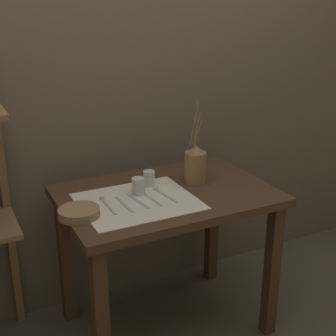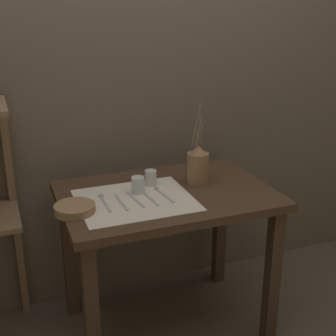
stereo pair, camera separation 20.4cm
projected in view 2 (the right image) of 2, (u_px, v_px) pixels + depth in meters
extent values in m
plane|color=brown|center=(166.00, 324.00, 2.49)|extent=(12.00, 12.00, 0.00)
cube|color=brown|center=(136.00, 85.00, 2.48)|extent=(7.00, 0.06, 2.40)
cube|color=#422D1E|center=(166.00, 196.00, 2.24)|extent=(1.01, 0.68, 0.04)
cube|color=#422D1E|center=(92.00, 318.00, 1.97)|extent=(0.06, 0.06, 0.72)
cube|color=#422D1E|center=(272.00, 276.00, 2.27)|extent=(0.06, 0.06, 0.72)
cube|color=#422D1E|center=(69.00, 254.00, 2.46)|extent=(0.06, 0.06, 0.72)
cube|color=#422D1E|center=(220.00, 227.00, 2.76)|extent=(0.06, 0.06, 0.72)
cube|color=brown|center=(15.00, 212.00, 2.39)|extent=(0.04, 0.04, 1.20)
cube|color=beige|center=(135.00, 200.00, 2.14)|extent=(0.52, 0.44, 0.00)
cylinder|color=olive|center=(198.00, 168.00, 2.31)|extent=(0.11, 0.11, 0.16)
cone|color=olive|center=(198.00, 149.00, 2.27)|extent=(0.08, 0.08, 0.04)
cylinder|color=#847056|center=(196.00, 125.00, 2.22)|extent=(0.06, 0.02, 0.21)
cylinder|color=#847056|center=(201.00, 133.00, 2.24)|extent=(0.03, 0.02, 0.13)
cylinder|color=#847056|center=(200.00, 130.00, 2.23)|extent=(0.04, 0.02, 0.16)
cylinder|color=#847056|center=(200.00, 129.00, 2.24)|extent=(0.02, 0.03, 0.16)
cylinder|color=#847056|center=(200.00, 124.00, 2.23)|extent=(0.03, 0.03, 0.22)
cylinder|color=#847056|center=(198.00, 132.00, 2.24)|extent=(0.03, 0.01, 0.13)
cylinder|color=#8E6B47|center=(75.00, 209.00, 2.00)|extent=(0.18, 0.18, 0.04)
cylinder|color=silver|center=(138.00, 185.00, 2.20)|extent=(0.06, 0.06, 0.08)
cylinder|color=silver|center=(151.00, 178.00, 2.29)|extent=(0.06, 0.06, 0.08)
cube|color=#A8A8AD|center=(105.00, 204.00, 2.09)|extent=(0.01, 0.18, 0.00)
sphere|color=#A8A8AD|center=(101.00, 196.00, 2.17)|extent=(0.02, 0.02, 0.02)
cube|color=#A8A8AD|center=(121.00, 202.00, 2.10)|extent=(0.02, 0.18, 0.00)
cube|color=#A8A8AD|center=(136.00, 200.00, 2.13)|extent=(0.03, 0.18, 0.00)
cube|color=#A8A8AD|center=(150.00, 198.00, 2.15)|extent=(0.03, 0.18, 0.00)
cube|color=#A8A8AD|center=(165.00, 196.00, 2.17)|extent=(0.03, 0.18, 0.00)
sphere|color=#A8A8AD|center=(156.00, 188.00, 2.25)|extent=(0.02, 0.02, 0.02)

